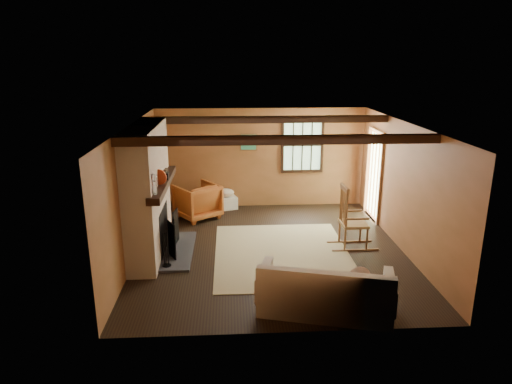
{
  "coord_description": "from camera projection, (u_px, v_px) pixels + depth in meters",
  "views": [
    {
      "loc": [
        -0.75,
        -8.04,
        3.53
      ],
      "look_at": [
        -0.26,
        0.4,
        1.04
      ],
      "focal_mm": 32.0,
      "sensor_mm": 36.0,
      "label": 1
    }
  ],
  "objects": [
    {
      "name": "laundry_basket",
      "position": [
        226.0,
        203.0,
        11.08
      ],
      "size": [
        0.59,
        0.51,
        0.3
      ],
      "primitive_type": "cube",
      "rotation": [
        0.0,
        0.0,
        0.3
      ],
      "color": "white",
      "rests_on": "ground"
    },
    {
      "name": "fireplace",
      "position": [
        149.0,
        197.0,
        8.3
      ],
      "size": [
        1.02,
        2.3,
        2.4
      ],
      "color": "#AF5F43",
      "rests_on": "ground"
    },
    {
      "name": "basket_pillow",
      "position": [
        226.0,
        193.0,
        11.01
      ],
      "size": [
        0.44,
        0.37,
        0.2
      ],
      "primitive_type": "ellipsoid",
      "rotation": [
        0.0,
        0.0,
        0.12
      ],
      "color": "silver",
      "rests_on": "laundry_basket"
    },
    {
      "name": "rocking_chair",
      "position": [
        351.0,
        221.0,
        8.73
      ],
      "size": [
        0.91,
        0.52,
        1.24
      ],
      "rotation": [
        0.0,
        0.0,
        1.59
      ],
      "color": "tan",
      "rests_on": "ground"
    },
    {
      "name": "room_envelope",
      "position": [
        282.0,
        163.0,
        8.53
      ],
      "size": [
        5.02,
        5.52,
        2.44
      ],
      "color": "#A5613A",
      "rests_on": "ground"
    },
    {
      "name": "armchair",
      "position": [
        197.0,
        201.0,
        10.37
      ],
      "size": [
        1.21,
        1.22,
        0.8
      ],
      "primitive_type": "imported",
      "rotation": [
        0.0,
        0.0,
        -2.51
      ],
      "color": "#BF6026",
      "rests_on": "ground"
    },
    {
      "name": "sofa",
      "position": [
        325.0,
        294.0,
        6.52
      ],
      "size": [
        2.07,
        1.3,
        0.77
      ],
      "rotation": [
        0.0,
        0.0,
        -0.26
      ],
      "color": "silver",
      "rests_on": "ground"
    },
    {
      "name": "firewood_pile",
      "position": [
        175.0,
        206.0,
        10.93
      ],
      "size": [
        0.67,
        0.12,
        0.24
      ],
      "color": "brown",
      "rests_on": "ground"
    },
    {
      "name": "ground",
      "position": [
        271.0,
        250.0,
        8.73
      ],
      "size": [
        5.5,
        5.5,
        0.0
      ],
      "primitive_type": "plane",
      "color": "black",
      "rests_on": "ground"
    },
    {
      "name": "rug",
      "position": [
        282.0,
        253.0,
        8.55
      ],
      "size": [
        2.5,
        3.0,
        0.01
      ],
      "primitive_type": "cube",
      "color": "tan",
      "rests_on": "ground"
    }
  ]
}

